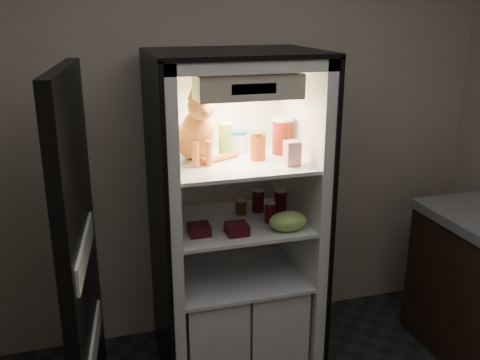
# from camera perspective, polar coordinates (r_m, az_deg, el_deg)

# --- Properties ---
(room_shell) EXTENTS (3.60, 3.60, 3.60)m
(room_shell) POSITION_cam_1_polar(r_m,az_deg,el_deg) (1.63, 12.59, 1.10)
(room_shell) COLOR white
(room_shell) RESTS_ON floor
(refrigerator) EXTENTS (0.90, 0.72, 1.88)m
(refrigerator) POSITION_cam_1_polar(r_m,az_deg,el_deg) (3.13, -0.67, -6.45)
(refrigerator) COLOR white
(refrigerator) RESTS_ON floor
(fridge_door) EXTENTS (0.16, 0.87, 1.85)m
(fridge_door) POSITION_cam_1_polar(r_m,az_deg,el_deg) (2.61, -16.58, -9.42)
(fridge_door) COLOR black
(fridge_door) RESTS_ON floor
(tabby_cat) EXTENTS (0.35, 0.40, 0.42)m
(tabby_cat) POSITION_cam_1_polar(r_m,az_deg,el_deg) (2.87, -4.62, 5.07)
(tabby_cat) COLOR orange
(tabby_cat) RESTS_ON refrigerator
(parmesan_shaker) EXTENTS (0.07, 0.07, 0.19)m
(parmesan_shaker) POSITION_cam_1_polar(r_m,az_deg,el_deg) (2.94, -1.57, 4.21)
(parmesan_shaker) COLOR green
(parmesan_shaker) RESTS_ON refrigerator
(mayo_tub) EXTENTS (0.09, 0.09, 0.13)m
(mayo_tub) POSITION_cam_1_polar(r_m,az_deg,el_deg) (3.05, -0.12, 4.10)
(mayo_tub) COLOR white
(mayo_tub) RESTS_ON refrigerator
(salsa_jar) EXTENTS (0.09, 0.09, 0.15)m
(salsa_jar) POSITION_cam_1_polar(r_m,az_deg,el_deg) (2.91, 1.93, 3.64)
(salsa_jar) COLOR #9B0E0E
(salsa_jar) RESTS_ON refrigerator
(pepper_jar) EXTENTS (0.12, 0.12, 0.21)m
(pepper_jar) POSITION_cam_1_polar(r_m,az_deg,el_deg) (3.04, 4.60, 4.73)
(pepper_jar) COLOR maroon
(pepper_jar) RESTS_ON refrigerator
(cream_carton) EXTENTS (0.08, 0.08, 0.13)m
(cream_carton) POSITION_cam_1_polar(r_m,az_deg,el_deg) (2.82, 5.59, 2.86)
(cream_carton) COLOR white
(cream_carton) RESTS_ON refrigerator
(soda_can_a) EXTENTS (0.07, 0.07, 0.13)m
(soda_can_a) POSITION_cam_1_polar(r_m,az_deg,el_deg) (3.13, 1.94, -2.22)
(soda_can_a) COLOR black
(soda_can_a) RESTS_ON refrigerator
(soda_can_b) EXTENTS (0.07, 0.07, 0.13)m
(soda_can_b) POSITION_cam_1_polar(r_m,az_deg,el_deg) (3.12, 4.34, -2.31)
(soda_can_b) COLOR black
(soda_can_b) RESTS_ON refrigerator
(soda_can_c) EXTENTS (0.06, 0.06, 0.11)m
(soda_can_c) POSITION_cam_1_polar(r_m,az_deg,el_deg) (2.98, 3.22, -3.48)
(soda_can_c) COLOR black
(soda_can_c) RESTS_ON refrigerator
(condiment_jar) EXTENTS (0.06, 0.06, 0.09)m
(condiment_jar) POSITION_cam_1_polar(r_m,az_deg,el_deg) (3.10, 0.11, -2.84)
(condiment_jar) COLOR #583219
(condiment_jar) RESTS_ON refrigerator
(grape_bag) EXTENTS (0.21, 0.15, 0.10)m
(grape_bag) POSITION_cam_1_polar(r_m,az_deg,el_deg) (2.88, 5.14, -4.39)
(grape_bag) COLOR #9FC85D
(grape_bag) RESTS_ON refrigerator
(berry_box_left) EXTENTS (0.11, 0.11, 0.06)m
(berry_box_left) POSITION_cam_1_polar(r_m,az_deg,el_deg) (2.83, -4.38, -5.29)
(berry_box_left) COLOR #4C0C17
(berry_box_left) RESTS_ON refrigerator
(berry_box_right) EXTENTS (0.11, 0.11, 0.06)m
(berry_box_right) POSITION_cam_1_polar(r_m,az_deg,el_deg) (2.83, -0.33, -5.24)
(berry_box_right) COLOR #4C0C17
(berry_box_right) RESTS_ON refrigerator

